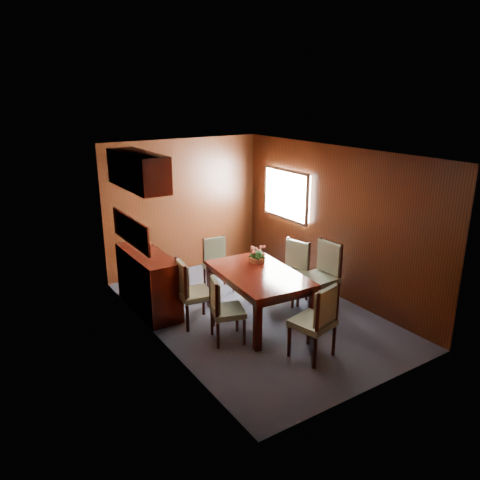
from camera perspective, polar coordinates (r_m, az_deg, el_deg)
ground at (r=7.10m, az=1.73°, el=-8.91°), size 4.50×4.50×0.00m
room_shell at (r=6.75m, az=-0.48°, el=4.43°), size 3.06×4.52×2.41m
sideboard at (r=7.19m, az=-11.11°, el=-4.96°), size 0.48×1.40×0.90m
dining_table at (r=6.66m, az=2.27°, el=-4.76°), size 1.12×1.66×0.74m
chair_left_near at (r=6.17m, az=-2.14°, el=-8.07°), size 0.52×0.53×0.90m
chair_left_far at (r=6.61m, az=-6.10°, el=-5.97°), size 0.50×0.52×0.97m
chair_right_near at (r=7.17m, az=10.08°, el=-3.84°), size 0.49×0.51×1.05m
chair_right_far at (r=7.40m, az=6.47°, el=-3.35°), size 0.54×0.56×0.96m
chair_head at (r=5.84m, az=9.48°, el=-9.37°), size 0.56×0.54×0.99m
chair_foot at (r=7.75m, az=-2.82°, el=-2.58°), size 0.46×0.44×0.89m
flower_centerpiece at (r=6.98m, az=2.11°, el=-1.72°), size 0.25×0.25×0.25m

